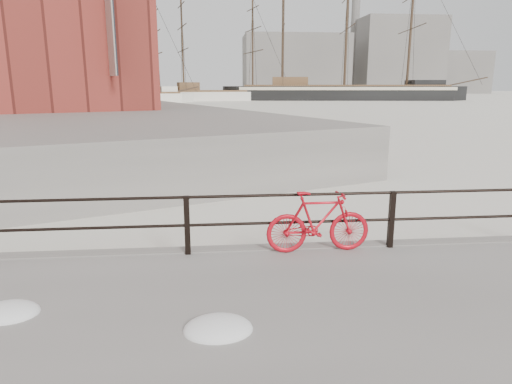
# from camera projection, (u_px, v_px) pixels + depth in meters

# --- Properties ---
(far_quay) EXTENTS (78.44, 148.07, 1.80)m
(far_quay) POSITION_uv_depth(u_px,v_px,m) (6.00, 98.00, 74.34)
(far_quay) COLOR gray
(far_quay) RESTS_ON ground
(bicycle) EXTENTS (1.76, 0.30, 1.06)m
(bicycle) POSITION_uv_depth(u_px,v_px,m) (318.00, 222.00, 7.65)
(bicycle) COLOR red
(bicycle) RESTS_ON promenade
(barque_black) EXTENTS (56.45, 24.51, 31.30)m
(barque_black) POSITION_uv_depth(u_px,v_px,m) (344.00, 100.00, 92.01)
(barque_black) COLOR black
(barque_black) RESTS_ON ground
(schooner_mid) EXTENTS (32.26, 18.82, 21.65)m
(schooner_mid) POSITION_uv_depth(u_px,v_px,m) (219.00, 101.00, 89.62)
(schooner_mid) COLOR beige
(schooner_mid) RESTS_ON ground
(schooner_left) EXTENTS (27.05, 17.44, 18.90)m
(schooner_left) POSITION_uv_depth(u_px,v_px,m) (126.00, 103.00, 78.66)
(schooner_left) COLOR silver
(schooner_left) RESTS_ON ground
(industrial_west) EXTENTS (32.00, 18.00, 18.00)m
(industrial_west) POSITION_uv_depth(u_px,v_px,m) (295.00, 65.00, 143.94)
(industrial_west) COLOR gray
(industrial_west) RESTS_ON ground
(industrial_mid) EXTENTS (26.00, 20.00, 24.00)m
(industrial_mid) POSITION_uv_depth(u_px,v_px,m) (396.00, 57.00, 151.36)
(industrial_mid) COLOR gray
(industrial_mid) RESTS_ON ground
(industrial_east) EXTENTS (20.00, 16.00, 14.00)m
(industrial_east) POSITION_uv_depth(u_px,v_px,m) (453.00, 73.00, 159.50)
(industrial_east) COLOR gray
(industrial_east) RESTS_ON ground
(smokestack) EXTENTS (2.80, 2.80, 44.00)m
(smokestack) POSITION_uv_depth(u_px,v_px,m) (355.00, 26.00, 152.68)
(smokestack) COLOR gray
(smokestack) RESTS_ON ground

